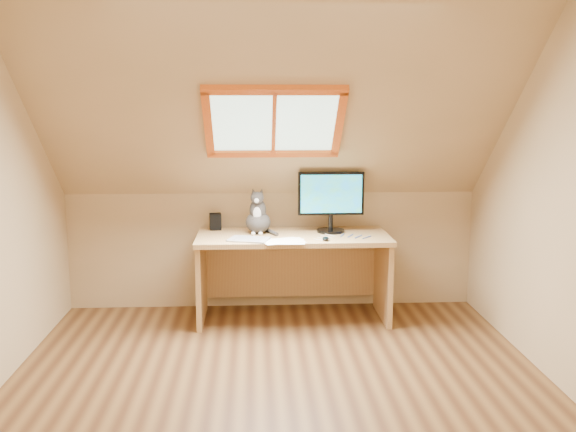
{
  "coord_description": "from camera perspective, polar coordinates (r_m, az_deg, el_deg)",
  "views": [
    {
      "loc": [
        -0.14,
        -3.7,
        1.76
      ],
      "look_at": [
        0.1,
        1.0,
        0.93
      ],
      "focal_mm": 40.0,
      "sensor_mm": 36.0,
      "label": 1
    }
  ],
  "objects": [
    {
      "name": "desk_speaker",
      "position": [
        5.43,
        -6.47,
        -0.49
      ],
      "size": [
        0.11,
        0.11,
        0.14
      ],
      "primitive_type": "cube",
      "rotation": [
        0.0,
        0.0,
        0.12
      ],
      "color": "black",
      "rests_on": "desk"
    },
    {
      "name": "ground",
      "position": [
        4.1,
        -0.71,
        -15.43
      ],
      "size": [
        3.5,
        3.5,
        0.0
      ],
      "primitive_type": "plane",
      "color": "brown",
      "rests_on": "ground"
    },
    {
      "name": "mouse",
      "position": [
        4.98,
        3.36,
        -2.03
      ],
      "size": [
        0.07,
        0.1,
        0.03
      ],
      "primitive_type": "ellipsoid",
      "rotation": [
        0.0,
        0.0,
        -0.2
      ],
      "color": "black",
      "rests_on": "desk"
    },
    {
      "name": "papers",
      "position": [
        4.94,
        0.12,
        -2.26
      ],
      "size": [
        0.35,
        0.3,
        0.01
      ],
      "color": "white",
      "rests_on": "desk"
    },
    {
      "name": "room_shell",
      "position": [
        3.62,
        -0.7,
        4.8
      ],
      "size": [
        3.52,
        3.52,
        2.41
      ],
      "color": "tan",
      "rests_on": "ground"
    },
    {
      "name": "monitor",
      "position": [
        5.26,
        3.84,
        1.63
      ],
      "size": [
        0.54,
        0.23,
        0.5
      ],
      "color": "black",
      "rests_on": "desk"
    },
    {
      "name": "graphics_tablet",
      "position": [
        5.0,
        -3.49,
        -2.09
      ],
      "size": [
        0.35,
        0.3,
        0.01
      ],
      "primitive_type": "cube",
      "rotation": [
        0.0,
        0.0,
        -0.29
      ],
      "color": "#B2B2B7",
      "rests_on": "desk"
    },
    {
      "name": "cables",
      "position": [
        5.12,
        4.91,
        -1.85
      ],
      "size": [
        0.51,
        0.26,
        0.01
      ],
      "color": "silver",
      "rests_on": "desk"
    },
    {
      "name": "desk",
      "position": [
        5.31,
        0.4,
        -3.85
      ],
      "size": [
        1.55,
        0.68,
        0.71
      ],
      "color": "tan",
      "rests_on": "ground"
    },
    {
      "name": "cat",
      "position": [
        5.24,
        -2.69,
        -0.07
      ],
      "size": [
        0.23,
        0.27,
        0.38
      ],
      "color": "#3A3533",
      "rests_on": "desk"
    }
  ]
}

